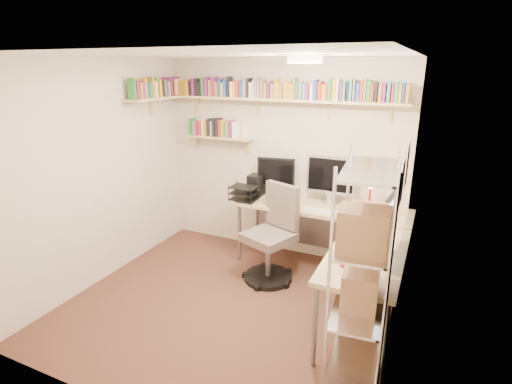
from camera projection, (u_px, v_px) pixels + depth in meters
ground at (227, 304)px, 4.22m from camera, size 3.20×3.20×0.00m
room_shell at (224, 162)px, 3.75m from camera, size 3.24×3.04×2.52m
wall_shelves at (244, 99)px, 4.90m from camera, size 3.12×1.09×0.80m
corner_desk at (320, 215)px, 4.52m from camera, size 2.14×2.09×1.39m
office_chair at (272, 241)px, 4.62m from camera, size 0.64×0.65×1.13m
wire_rack at (363, 255)px, 2.86m from camera, size 0.46×0.82×1.83m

